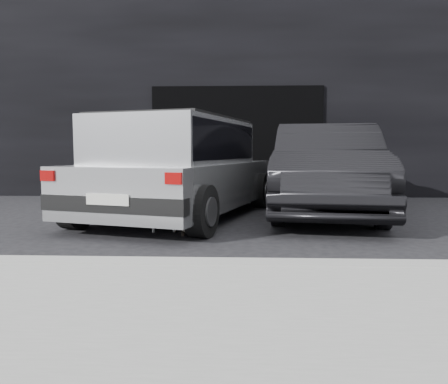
{
  "coord_description": "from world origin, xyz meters",
  "views": [
    {
      "loc": [
        1.12,
        -6.37,
        1.08
      ],
      "look_at": [
        0.91,
        -1.36,
        0.61
      ],
      "focal_mm": 35.0,
      "sensor_mm": 36.0,
      "label": 1
    }
  ],
  "objects_px": {
    "second_car": "(326,169)",
    "cat_white": "(166,220)",
    "silver_hatchback": "(180,164)",
    "cat_siamese": "(189,224)"
  },
  "relations": [
    {
      "from": "second_car",
      "to": "cat_white",
      "type": "distance_m",
      "value": 3.09
    },
    {
      "from": "silver_hatchback",
      "to": "cat_siamese",
      "type": "bearing_deg",
      "value": -61.1
    },
    {
      "from": "second_car",
      "to": "cat_siamese",
      "type": "distance_m",
      "value": 2.95
    },
    {
      "from": "silver_hatchback",
      "to": "cat_white",
      "type": "bearing_deg",
      "value": -74.55
    },
    {
      "from": "second_car",
      "to": "cat_siamese",
      "type": "relative_size",
      "value": 5.34
    },
    {
      "from": "cat_siamese",
      "to": "second_car",
      "type": "bearing_deg",
      "value": -140.41
    },
    {
      "from": "cat_siamese",
      "to": "cat_white",
      "type": "height_order",
      "value": "cat_white"
    },
    {
      "from": "second_car",
      "to": "cat_siamese",
      "type": "bearing_deg",
      "value": -129.69
    },
    {
      "from": "silver_hatchback",
      "to": "second_car",
      "type": "distance_m",
      "value": 2.5
    },
    {
      "from": "second_car",
      "to": "cat_white",
      "type": "xyz_separation_m",
      "value": [
        -2.47,
        -1.74,
        -0.62
      ]
    }
  ]
}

